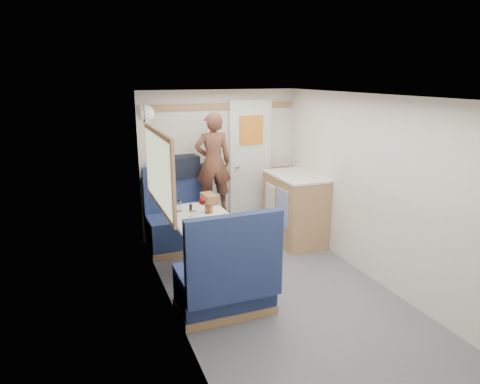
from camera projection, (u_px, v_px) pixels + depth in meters
name	position (u px, v px, depth m)	size (l,w,h in m)	color
floor	(294.00, 307.00, 4.17)	(4.50, 4.50, 0.00)	#515156
ceiling	(302.00, 98.00, 3.64)	(4.50, 4.50, 0.00)	silver
wall_back	(220.00, 163.00, 5.93)	(2.20, 0.02, 2.00)	silver
wall_left	(180.00, 224.00, 3.52)	(0.02, 4.50, 2.00)	silver
wall_right	(395.00, 197.00, 4.29)	(0.02, 4.50, 2.00)	silver
oak_trim_low	(220.00, 174.00, 5.95)	(2.15, 0.02, 0.08)	#A87B4B
oak_trim_high	(219.00, 106.00, 5.70)	(2.15, 0.02, 0.08)	#A87B4B
side_window	(158.00, 170.00, 4.36)	(0.04, 1.30, 0.72)	#A9B196
rear_door	(250.00, 163.00, 6.06)	(0.62, 0.12, 1.86)	white
dinette_table	(200.00, 228.00, 4.69)	(0.62, 0.92, 0.72)	white
bench_far	(182.00, 226.00, 5.54)	(0.90, 0.59, 1.05)	#171D49
bench_near	(227.00, 284.00, 3.99)	(0.90, 0.59, 1.05)	#171D49
ledge	(176.00, 178.00, 5.62)	(0.90, 0.14, 0.04)	#A87B4B
dome_light	(146.00, 113.00, 5.01)	(0.20, 0.20, 0.20)	white
galley_counter	(295.00, 208.00, 5.72)	(0.57, 0.92, 0.92)	#A87B4B
person	(213.00, 162.00, 5.51)	(0.47, 0.31, 1.29)	brown
duffel_bag	(177.00, 166.00, 5.58)	(0.55, 0.26, 0.26)	black
tray	(206.00, 217.00, 4.54)	(0.24, 0.31, 0.02)	white
orange_fruit	(225.00, 216.00, 4.42)	(0.07, 0.07, 0.07)	#D35709
cheese_block	(213.00, 221.00, 4.32)	(0.10, 0.06, 0.04)	#D4C47A
wine_glass	(202.00, 202.00, 4.67)	(0.08, 0.08, 0.17)	white
tumbler_left	(194.00, 216.00, 4.40)	(0.07, 0.07, 0.12)	white
tumbler_mid	(178.00, 206.00, 4.75)	(0.08, 0.08, 0.12)	white
tumbler_right	(208.00, 210.00, 4.63)	(0.07, 0.07, 0.11)	silver
beer_glass	(210.00, 210.00, 4.64)	(0.07, 0.07, 0.11)	brown
pepper_grinder	(191.00, 208.00, 4.73)	(0.03, 0.03, 0.09)	black
bread_loaf	(209.00, 199.00, 5.05)	(0.14, 0.26, 0.11)	brown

